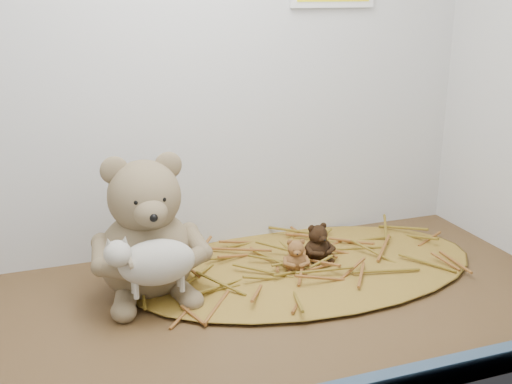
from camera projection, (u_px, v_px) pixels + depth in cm
name	position (u px, v px, depth cm)	size (l,w,h in cm)	color
alcove_shell	(220.00, 35.00, 102.23)	(120.40, 60.20, 90.40)	#3B2714
straw_bed	(306.00, 267.00, 123.79)	(69.12, 40.14, 1.34)	brown
main_teddy	(145.00, 226.00, 111.06)	(20.55, 21.69, 25.48)	#827050
toy_lamb	(157.00, 262.00, 103.82)	(16.42, 10.02, 10.61)	beige
mini_teddy_tan	(296.00, 254.00, 120.20)	(5.19, 5.48, 6.44)	brown
mini_teddy_brown	(317.00, 241.00, 124.83)	(6.12, 6.46, 7.59)	black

